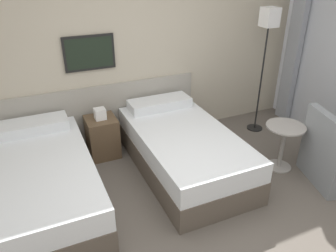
% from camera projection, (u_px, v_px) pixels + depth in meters
% --- Properties ---
extents(ground_plane, '(16.00, 16.00, 0.00)m').
position_uv_depth(ground_plane, '(205.00, 225.00, 3.31)').
color(ground_plane, '#5B544C').
extents(wall_headboard, '(10.00, 0.10, 2.70)m').
position_uv_depth(wall_headboard, '(130.00, 51.00, 4.36)').
color(wall_headboard, '#B7AD99').
rests_on(wall_headboard, ground_plane).
extents(bed_near_door, '(1.07, 1.99, 0.67)m').
position_uv_depth(bed_near_door, '(42.00, 183.00, 3.47)').
color(bed_near_door, brown).
rests_on(bed_near_door, ground_plane).
extents(bed_near_window, '(1.07, 1.99, 0.67)m').
position_uv_depth(bed_near_window, '(183.00, 149.00, 4.08)').
color(bed_near_window, brown).
rests_on(bed_near_window, ground_plane).
extents(nightstand, '(0.39, 0.41, 0.68)m').
position_uv_depth(nightstand, '(102.00, 136.00, 4.37)').
color(nightstand, brown).
rests_on(nightstand, ground_plane).
extents(floor_lamp, '(0.24, 0.24, 1.82)m').
position_uv_depth(floor_lamp, '(268.00, 33.00, 4.49)').
color(floor_lamp, black).
rests_on(floor_lamp, ground_plane).
extents(side_table, '(0.47, 0.47, 0.60)m').
position_uv_depth(side_table, '(284.00, 139.00, 4.04)').
color(side_table, gray).
rests_on(side_table, ground_plane).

